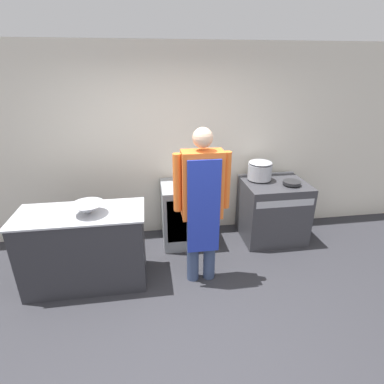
% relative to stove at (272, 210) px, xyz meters
% --- Properties ---
extents(ground_plane, '(14.00, 14.00, 0.00)m').
position_rel_stove_xyz_m(ground_plane, '(-1.40, -1.60, -0.44)').
color(ground_plane, '#2D2D33').
extents(wall_back, '(8.00, 0.05, 2.70)m').
position_rel_stove_xyz_m(wall_back, '(-1.40, 0.45, 0.91)').
color(wall_back, silver).
rests_on(wall_back, ground_plane).
extents(prep_counter, '(1.39, 0.63, 0.92)m').
position_rel_stove_xyz_m(prep_counter, '(-2.54, -0.66, 0.02)').
color(prep_counter, '#2D2D33').
rests_on(prep_counter, ground_plane).
extents(stove, '(0.88, 0.75, 0.89)m').
position_rel_stove_xyz_m(stove, '(0.00, 0.00, 0.00)').
color(stove, '#38383D').
rests_on(stove, ground_plane).
extents(fridge_unit, '(0.63, 0.65, 0.88)m').
position_rel_stove_xyz_m(fridge_unit, '(-1.29, 0.08, 0.00)').
color(fridge_unit, '#93999E').
rests_on(fridge_unit, ground_plane).
extents(person_cook, '(0.62, 0.24, 1.83)m').
position_rel_stove_xyz_m(person_cook, '(-1.21, -0.81, 0.61)').
color(person_cook, '#38476B').
rests_on(person_cook, ground_plane).
extents(mixing_bowl, '(0.34, 0.34, 0.13)m').
position_rel_stove_xyz_m(mixing_bowl, '(-2.43, -0.71, 0.54)').
color(mixing_bowl, '#B2B5BC').
rests_on(mixing_bowl, prep_counter).
extents(stock_pot, '(0.34, 0.34, 0.27)m').
position_rel_stove_xyz_m(stock_pot, '(-0.20, 0.13, 0.59)').
color(stock_pot, '#B2B5BC').
rests_on(stock_pot, stove).
extents(saute_pan, '(0.24, 0.24, 0.04)m').
position_rel_stove_xyz_m(saute_pan, '(0.18, -0.13, 0.47)').
color(saute_pan, '#262628').
rests_on(saute_pan, stove).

